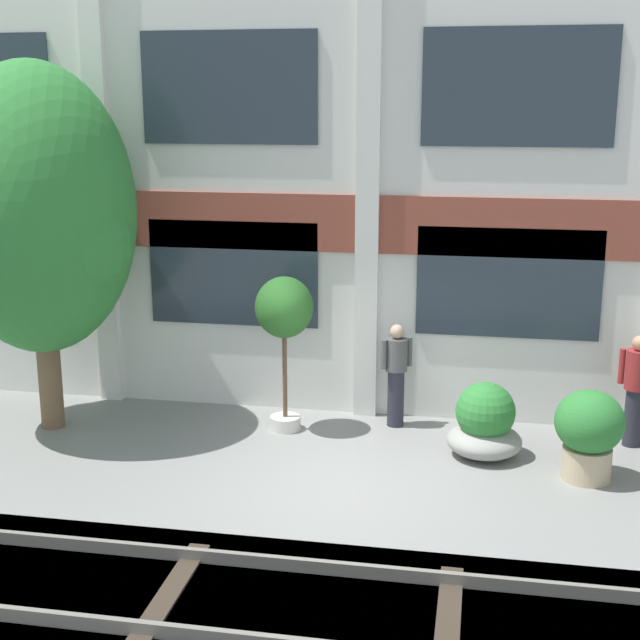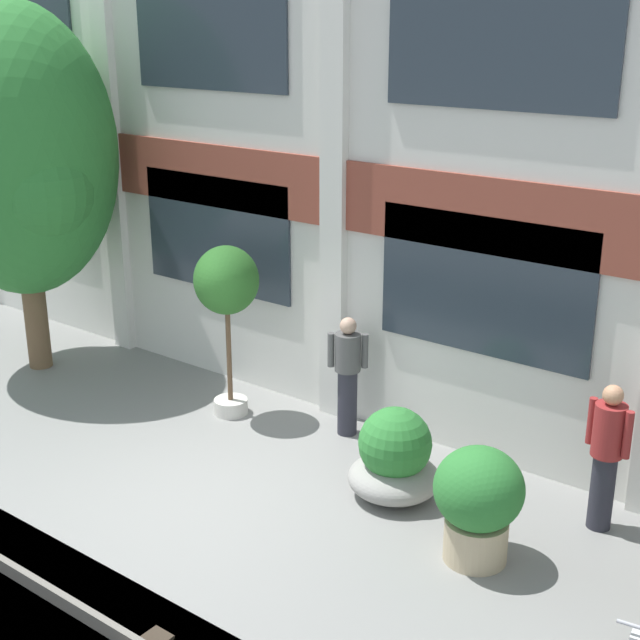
# 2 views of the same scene
# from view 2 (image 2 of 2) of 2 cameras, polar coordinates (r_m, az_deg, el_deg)

# --- Properties ---
(ground_plane) EXTENTS (80.00, 80.00, 0.00)m
(ground_plane) POSITION_cam_2_polar(r_m,az_deg,el_deg) (10.82, -7.67, -10.60)
(ground_plane) COLOR gray
(apartment_facade) EXTENTS (17.75, 0.64, 8.37)m
(apartment_facade) POSITION_cam_2_polar(r_m,az_deg,el_deg) (11.70, 1.82, 13.38)
(apartment_facade) COLOR silver
(apartment_facade) RESTS_ON ground
(broadleaf_tree) EXTENTS (3.05, 2.91, 5.56)m
(broadleaf_tree) POSITION_cam_2_polar(r_m,az_deg,el_deg) (14.02, -18.75, 9.84)
(broadleaf_tree) COLOR brown
(broadleaf_tree) RESTS_ON ground
(potted_plant_wide_bowl) EXTENTS (1.08, 1.08, 1.09)m
(potted_plant_wide_bowl) POSITION_cam_2_polar(r_m,az_deg,el_deg) (10.40, 4.80, -8.88)
(potted_plant_wide_bowl) COLOR gray
(potted_plant_wide_bowl) RESTS_ON ground
(potted_plant_tall_urn) EXTENTS (0.88, 0.88, 2.41)m
(potted_plant_tall_urn) POSITION_cam_2_polar(r_m,az_deg,el_deg) (11.98, -6.00, 2.00)
(potted_plant_tall_urn) COLOR beige
(potted_plant_tall_urn) RESTS_ON ground
(potted_plant_fluted_column) EXTENTS (0.92, 0.92, 1.25)m
(potted_plant_fluted_column) POSITION_cam_2_polar(r_m,az_deg,el_deg) (9.27, 10.09, -11.24)
(potted_plant_fluted_column) COLOR tan
(potted_plant_fluted_column) RESTS_ON ground
(resident_by_doorway) EXTENTS (0.52, 0.34, 1.68)m
(resident_by_doorway) POSITION_cam_2_polar(r_m,az_deg,el_deg) (10.03, 17.86, -8.08)
(resident_by_doorway) COLOR #282833
(resident_by_doorway) RESTS_ON ground
(resident_watching_tracks) EXTENTS (0.46, 0.34, 1.63)m
(resident_watching_tracks) POSITION_cam_2_polar(r_m,az_deg,el_deg) (11.65, 1.78, -3.37)
(resident_watching_tracks) COLOR #282833
(resident_watching_tracks) RESTS_ON ground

